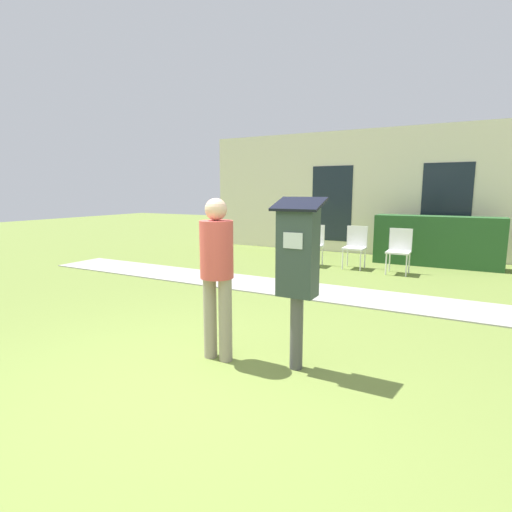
% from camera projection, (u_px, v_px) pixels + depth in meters
% --- Properties ---
extents(ground_plane, '(40.00, 40.00, 0.00)m').
position_uv_depth(ground_plane, '(189.00, 390.00, 3.33)').
color(ground_plane, olive).
extents(sidewalk, '(12.00, 1.10, 0.02)m').
position_uv_depth(sidewalk, '(328.00, 293.00, 6.47)').
color(sidewalk, '#A3A099').
rests_on(sidewalk, ground).
extents(building_facade, '(10.00, 0.26, 3.20)m').
position_uv_depth(building_facade, '(387.00, 193.00, 10.17)').
color(building_facade, beige).
rests_on(building_facade, ground).
extents(parking_meter, '(0.44, 0.31, 1.59)m').
position_uv_depth(parking_meter, '(298.00, 262.00, 3.59)').
color(parking_meter, '#4C4C4C').
rests_on(parking_meter, ground).
extents(person_standing, '(0.32, 0.32, 1.58)m').
position_uv_depth(person_standing, '(217.00, 267.00, 3.82)').
color(person_standing, gray).
rests_on(person_standing, ground).
extents(outdoor_chair_left, '(0.44, 0.44, 0.90)m').
position_uv_depth(outdoor_chair_left, '(313.00, 242.00, 8.88)').
color(outdoor_chair_left, white).
rests_on(outdoor_chair_left, ground).
extents(outdoor_chair_middle, '(0.44, 0.44, 0.90)m').
position_uv_depth(outdoor_chair_middle, '(356.00, 244.00, 8.55)').
color(outdoor_chair_middle, white).
rests_on(outdoor_chair_middle, ground).
extents(outdoor_chair_right, '(0.44, 0.44, 0.90)m').
position_uv_depth(outdoor_chair_right, '(399.00, 247.00, 7.99)').
color(outdoor_chair_right, white).
rests_on(outdoor_chair_right, ground).
extents(hedge_row, '(2.63, 0.60, 1.10)m').
position_uv_depth(hedge_row, '(437.00, 241.00, 8.81)').
color(hedge_row, '#285628').
rests_on(hedge_row, ground).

